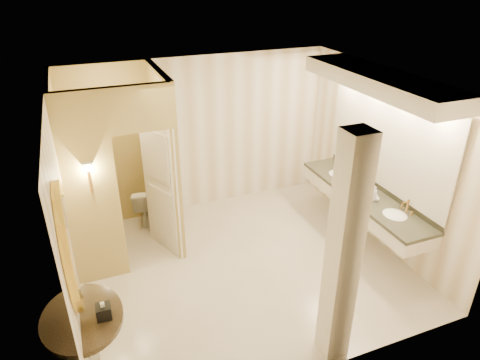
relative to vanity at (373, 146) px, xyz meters
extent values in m
plane|color=beige|center=(-1.98, 0.07, -1.63)|extent=(4.50, 4.50, 0.00)
plane|color=white|center=(-1.98, 0.07, 1.07)|extent=(4.50, 4.50, 0.00)
cube|color=white|center=(-1.98, 2.07, -0.28)|extent=(4.50, 0.02, 2.70)
cube|color=white|center=(-1.98, -1.93, -0.28)|extent=(4.50, 0.02, 2.70)
cube|color=white|center=(-4.23, 0.07, -0.28)|extent=(0.02, 4.00, 2.70)
cube|color=white|center=(0.27, 0.07, -0.28)|extent=(0.02, 4.00, 2.70)
cube|color=tan|center=(-2.78, 1.32, -0.28)|extent=(0.10, 1.50, 2.70)
cube|color=tan|center=(-3.90, 0.57, -0.28)|extent=(0.65, 0.10, 2.70)
cube|color=tan|center=(-3.18, 0.57, 0.77)|extent=(0.80, 0.10, 0.60)
cube|color=silver|center=(-2.94, 0.94, -0.58)|extent=(0.38, 0.75, 2.10)
cylinder|color=#BF873D|center=(-3.90, 0.50, -0.08)|extent=(0.03, 0.03, 0.30)
cone|color=silver|center=(-3.90, 0.50, 0.12)|extent=(0.14, 0.14, 0.14)
cube|color=silver|center=(-0.03, 0.00, -0.90)|extent=(0.60, 2.57, 0.24)
cube|color=black|center=(-0.03, 0.00, -0.78)|extent=(0.64, 2.61, 0.05)
cube|color=black|center=(0.25, 0.00, -0.71)|extent=(0.03, 2.57, 0.10)
ellipsoid|color=white|center=(-0.03, -0.70, -0.80)|extent=(0.40, 0.44, 0.15)
cylinder|color=#BF873D|center=(0.17, -0.70, -0.67)|extent=(0.03, 0.03, 0.22)
ellipsoid|color=white|center=(-0.03, 0.70, -0.80)|extent=(0.40, 0.44, 0.15)
cylinder|color=#BF873D|center=(0.17, 0.70, -0.67)|extent=(0.03, 0.03, 0.22)
cube|color=white|center=(0.25, 0.00, 0.07)|extent=(0.03, 2.57, 1.40)
cube|color=silver|center=(-0.03, 0.00, 0.96)|extent=(0.75, 2.77, 0.22)
cylinder|color=black|center=(-4.21, -1.11, -0.78)|extent=(1.00, 1.00, 0.05)
cube|color=silver|center=(-4.17, -1.11, -1.08)|extent=(0.10, 0.10, 0.60)
cylinder|color=yellow|center=(-4.19, -1.11, 0.07)|extent=(0.07, 1.00, 1.00)
cylinder|color=white|center=(-4.15, -1.11, 0.07)|extent=(0.02, 0.80, 0.80)
cube|color=silver|center=(-1.63, -1.73, -0.28)|extent=(0.28, 0.28, 2.70)
cube|color=black|center=(-4.00, -1.20, -0.68)|extent=(0.15, 0.15, 0.14)
imported|color=white|center=(-3.08, 1.82, -1.29)|extent=(0.54, 0.74, 0.67)
imported|color=beige|center=(-0.01, -0.15, -0.69)|extent=(0.07, 0.07, 0.12)
imported|color=silver|center=(-0.03, -0.28, -0.70)|extent=(0.10, 0.10, 0.11)
imported|color=#C6B28C|center=(-0.06, -0.25, -0.64)|extent=(0.10, 0.10, 0.23)
camera|label=1|loc=(-3.92, -4.63, 2.37)|focal=32.00mm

